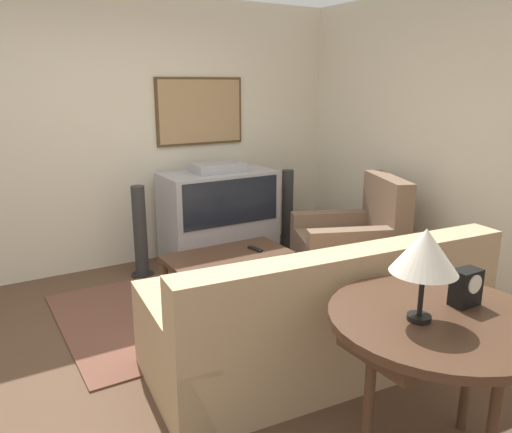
{
  "coord_description": "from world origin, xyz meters",
  "views": [
    {
      "loc": [
        -1.29,
        -2.88,
        1.84
      ],
      "look_at": [
        0.83,
        0.62,
        0.75
      ],
      "focal_mm": 35.0,
      "sensor_mm": 36.0,
      "label": 1
    }
  ],
  "objects": [
    {
      "name": "ground_plane",
      "position": [
        0.0,
        0.0,
        0.0
      ],
      "size": [
        12.0,
        12.0,
        0.0
      ],
      "primitive_type": "plane",
      "color": "brown"
    },
    {
      "name": "wall_back",
      "position": [
        0.01,
        2.13,
        1.35
      ],
      "size": [
        12.0,
        0.1,
        2.7
      ],
      "color": "beige",
      "rests_on": "ground_plane"
    },
    {
      "name": "wall_right",
      "position": [
        2.63,
        0.0,
        1.35
      ],
      "size": [
        0.06,
        12.0,
        2.7
      ],
      "color": "beige",
      "rests_on": "ground_plane"
    },
    {
      "name": "area_rug",
      "position": [
        0.5,
        0.77,
        0.01
      ],
      "size": [
        2.55,
        1.65,
        0.01
      ],
      "color": "brown",
      "rests_on": "ground_plane"
    },
    {
      "name": "tv",
      "position": [
        1.01,
        1.69,
        0.49
      ],
      "size": [
        1.17,
        0.6,
        1.05
      ],
      "color": "#9E9EA3",
      "rests_on": "ground_plane"
    },
    {
      "name": "couch",
      "position": [
        0.64,
        -0.51,
        0.31
      ],
      "size": [
        2.3,
        1.18,
        0.91
      ],
      "rotation": [
        0.0,
        0.0,
        3.05
      ],
      "color": "tan",
      "rests_on": "ground_plane"
    },
    {
      "name": "armchair",
      "position": [
        1.92,
        0.61,
        0.3
      ],
      "size": [
        1.18,
        1.1,
        0.98
      ],
      "rotation": [
        0.0,
        0.0,
        -1.96
      ],
      "color": "brown",
      "rests_on": "ground_plane"
    },
    {
      "name": "coffee_table",
      "position": [
        0.61,
        0.74,
        0.38
      ],
      "size": [
        1.07,
        0.54,
        0.42
      ],
      "color": "#472D1E",
      "rests_on": "ground_plane"
    },
    {
      "name": "console_table",
      "position": [
        0.54,
        -1.5,
        0.72
      ],
      "size": [
        1.02,
        1.02,
        0.79
      ],
      "color": "#472D1E",
      "rests_on": "ground_plane"
    },
    {
      "name": "table_lamp",
      "position": [
        0.43,
        -1.48,
        1.12
      ],
      "size": [
        0.3,
        0.3,
        0.44
      ],
      "color": "black",
      "rests_on": "console_table"
    },
    {
      "name": "mantel_clock",
      "position": [
        0.75,
        -1.48,
        0.89
      ],
      "size": [
        0.14,
        0.1,
        0.18
      ],
      "color": "black",
      "rests_on": "console_table"
    },
    {
      "name": "remote",
      "position": [
        0.86,
        0.7,
        0.43
      ],
      "size": [
        0.07,
        0.17,
        0.02
      ],
      "color": "black",
      "rests_on": "coffee_table"
    },
    {
      "name": "speaker_tower_left",
      "position": [
        0.14,
        1.67,
        0.43
      ],
      "size": [
        0.22,
        0.22,
        0.9
      ],
      "color": "black",
      "rests_on": "ground_plane"
    },
    {
      "name": "speaker_tower_right",
      "position": [
        1.88,
        1.67,
        0.43
      ],
      "size": [
        0.22,
        0.22,
        0.9
      ],
      "color": "black",
      "rests_on": "ground_plane"
    }
  ]
}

